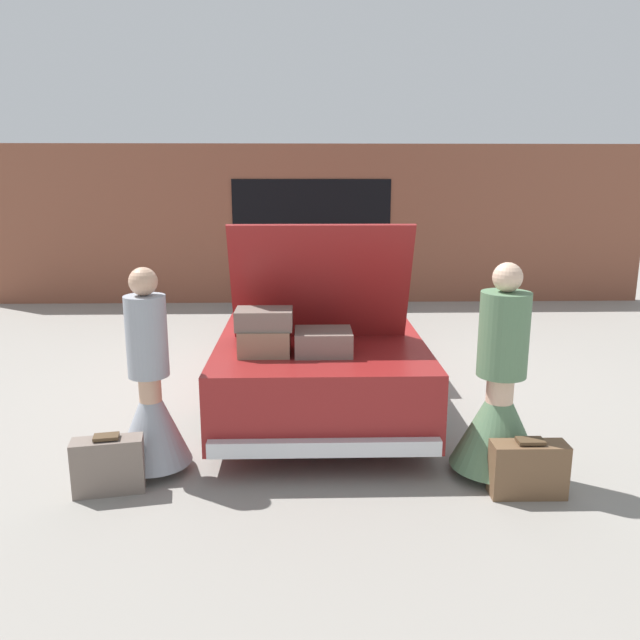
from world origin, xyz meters
The scene contains 7 objects.
ground_plane centered at (0.00, 0.00, 0.00)m, with size 40.00×40.00×0.00m, color gray.
garage_wall_back centered at (0.00, 4.20, 1.39)m, with size 12.00×0.14×2.80m.
car centered at (0.00, 0.01, 0.58)m, with size 1.87×5.47×1.87m.
person_left centered at (-1.32, -2.50, 0.57)m, with size 0.58×0.58×1.60m.
person_right centered at (1.32, -2.63, 0.58)m, with size 0.70×0.70×1.65m.
suitcase_beside_left_person centered at (-1.57, -2.83, 0.21)m, with size 0.53×0.27×0.44m.
suitcase_beside_right_person centered at (1.45, -2.96, 0.20)m, with size 0.54×0.20×0.43m.
Camera 1 is at (-0.15, -7.03, 2.25)m, focal length 35.00 mm.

